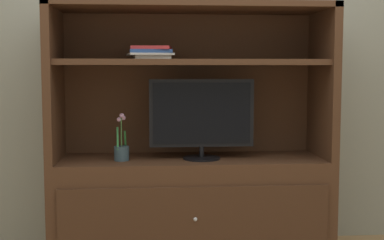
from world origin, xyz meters
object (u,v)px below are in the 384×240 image
(tv_monitor, at_px, (202,117))
(magazine_stack, at_px, (151,53))
(potted_plant, at_px, (122,150))
(media_console, at_px, (191,179))

(tv_monitor, bearing_deg, magazine_stack, 171.15)
(potted_plant, bearing_deg, media_console, 8.75)
(tv_monitor, relative_size, potted_plant, 2.22)
(media_console, xyz_separation_m, magazine_stack, (-0.25, -0.01, 0.81))
(tv_monitor, relative_size, magazine_stack, 1.98)
(media_console, bearing_deg, magazine_stack, -178.82)
(media_console, xyz_separation_m, tv_monitor, (0.06, -0.05, 0.41))
(tv_monitor, bearing_deg, media_console, 138.48)
(media_console, distance_m, tv_monitor, 0.41)
(tv_monitor, height_order, magazine_stack, magazine_stack)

